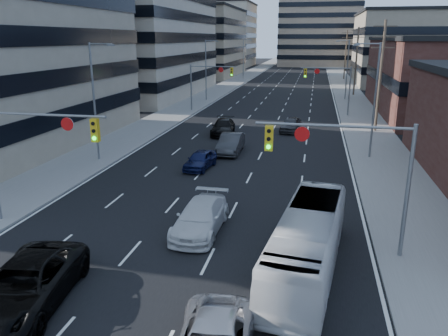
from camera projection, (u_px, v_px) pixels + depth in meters
road_surface at (297, 69)px, 135.61m from camera, size 18.00×300.00×0.02m
sidewalk_left at (261, 68)px, 137.84m from camera, size 5.00×300.00×0.15m
sidewalk_right at (335, 69)px, 133.35m from camera, size 5.00×300.00×0.15m
office_left_mid at (115, 8)px, 71.23m from camera, size 26.00×34.00×28.00m
office_left_far at (197, 43)px, 109.88m from camera, size 20.00×30.00×16.00m
office_right_far at (413, 49)px, 89.33m from camera, size 22.00×28.00×14.00m
bg_block_left at (217, 36)px, 147.60m from camera, size 24.00×24.00×20.00m
bg_block_right at (409, 49)px, 127.64m from camera, size 22.00×22.00×12.00m
signal_near_left at (34, 144)px, 21.41m from camera, size 6.59×0.33×6.00m
signal_near_right at (347, 161)px, 18.50m from camera, size 6.59×0.33×6.00m
signal_far_left at (208, 78)px, 56.16m from camera, size 6.09×0.33×6.00m
signal_far_right at (331, 81)px, 53.16m from camera, size 6.09×0.33×6.00m
utility_pole_block at (380, 75)px, 43.42m from camera, size 2.20×0.28×11.00m
utility_pole_midblock at (356, 60)px, 71.55m from camera, size 2.20×0.28×11.00m
utility_pole_distant at (346, 54)px, 99.69m from camera, size 2.20×0.28×11.00m
streetlight_left_near at (96, 97)px, 33.02m from camera, size 2.03×0.22×9.00m
streetlight_left_mid at (207, 67)px, 65.85m from camera, size 2.03×0.22×9.00m
streetlight_left_far at (244, 57)px, 98.67m from camera, size 2.03×0.22×9.00m
streetlight_right_near at (373, 95)px, 33.67m from camera, size 2.03×0.22×9.00m
streetlight_right_far at (346, 67)px, 66.50m from camera, size 2.03×0.22×9.00m
black_pickup at (25, 285)px, 15.61m from camera, size 3.57×6.36×1.68m
white_van at (200, 217)px, 21.72m from camera, size 2.17×5.22×1.51m
transit_bus at (308, 242)px, 17.78m from camera, size 3.42×9.79×2.67m
sedan_blue at (200, 160)px, 32.25m from camera, size 2.01×4.08×1.34m
sedan_grey_center at (231, 143)px, 36.65m from camera, size 1.73×4.90×1.61m
sedan_black_far at (223, 127)px, 43.57m from camera, size 2.59×5.39×1.51m
sedan_grey_right at (291, 124)px, 44.94m from camera, size 2.30×4.58×1.50m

